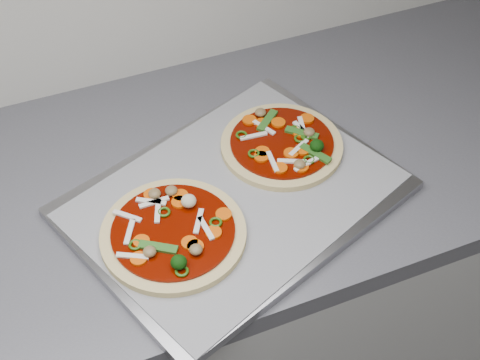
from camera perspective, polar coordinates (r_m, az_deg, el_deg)
name	(u,v)px	position (r m, az deg, el deg)	size (l,w,h in m)	color
baking_tray	(234,199)	(1.08, -0.48, -1.60)	(0.50, 0.37, 0.02)	#939398
parchment	(234,195)	(1.07, -0.48, -1.27)	(0.48, 0.35, 0.00)	gray
pizza_left	(173,233)	(1.01, -5.71, -4.49)	(0.24, 0.24, 0.04)	#D2B775
pizza_right	(283,144)	(1.14, 3.66, 3.08)	(0.26, 0.26, 0.04)	#D2B775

